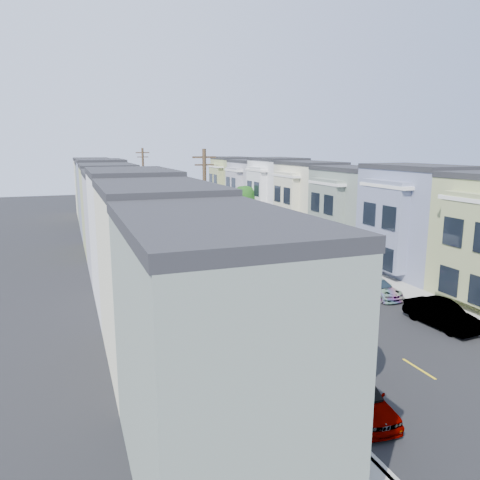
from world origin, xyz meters
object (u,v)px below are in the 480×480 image
object	(u,v)px
utility_pole_near	(205,224)
fedex_truck	(291,258)
tree_b	(236,239)
parked_right_c	(256,233)
utility_pole_far	(144,191)
parked_right_d	(233,223)
tree_a	(310,287)
parked_right_a	(441,314)
parked_left_b	(286,335)
parked_left_c	(226,286)
parked_left_d	(188,254)
tree_c	(190,217)
tree_far_r	(245,198)
tree_d	(160,199)
parked_left_a	(357,396)
lead_sedan	(244,242)
parked_right_b	(377,288)
tree_e	(138,188)

from	to	relation	value
utility_pole_near	fedex_truck	size ratio (longest dim) A/B	1.62
tree_b	parked_right_c	size ratio (longest dim) A/B	1.68
utility_pole_far	parked_right_d	bearing A→B (deg)	-1.11
tree_b	fedex_truck	size ratio (longest dim) A/B	1.22
tree_a	parked_right_a	size ratio (longest dim) A/B	1.60
parked_left_b	parked_left_c	distance (m)	9.56
tree_a	parked_left_b	xyz separation A→B (m)	(1.40, 4.84, -4.14)
parked_left_d	parked_right_d	bearing A→B (deg)	61.63
parked_left_b	utility_pole_far	bearing A→B (deg)	87.20
fedex_truck	parked_right_a	bearing A→B (deg)	-68.67
utility_pole_far	parked_right_d	size ratio (longest dim) A/B	2.50
tree_a	tree_c	world-z (taller)	tree_c
parked_right_a	parked_left_c	bearing A→B (deg)	130.79
tree_far_r	tree_d	bearing A→B (deg)	-140.51
utility_pole_far	parked_left_a	xyz separation A→B (m)	(1.40, -42.13, -4.41)
tree_c	utility_pole_far	xyz separation A→B (m)	(0.00, 22.02, 0.08)
utility_pole_far	tree_far_r	bearing A→B (deg)	3.69
utility_pole_near	lead_sedan	xyz separation A→B (m)	(8.10, 13.85, -4.45)
parked_left_c	lead_sedan	bearing A→B (deg)	64.64
tree_b	parked_right_a	distance (m)	12.70
parked_left_c	parked_right_a	xyz separation A→B (m)	(9.80, -9.87, 0.05)
parked_right_c	fedex_truck	bearing A→B (deg)	-97.59
parked_right_c	lead_sedan	bearing A→B (deg)	-121.89
parked_left_a	parked_left_c	size ratio (longest dim) A/B	0.90
fedex_truck	parked_right_c	world-z (taller)	fedex_truck
tree_b	parked_right_b	world-z (taller)	tree_b
tree_a	tree_far_r	xyz separation A→B (m)	(13.20, 41.53, -1.21)
tree_b	tree_a	bearing A→B (deg)	-90.00
tree_d	utility_pole_far	distance (m)	10.02
parked_right_a	parked_right_d	bearing A→B (deg)	85.99
lead_sedan	parked_left_d	xyz separation A→B (m)	(-6.70, -3.04, -0.09)
parked_right_a	utility_pole_far	bearing A→B (deg)	103.21
tree_a	lead_sedan	size ratio (longest dim) A/B	1.43
parked_left_a	parked_left_c	bearing A→B (deg)	95.42
tree_c	parked_right_b	size ratio (longest dim) A/B	1.80
tree_c	parked_left_a	bearing A→B (deg)	-86.01
tree_far_r	parked_left_a	distance (m)	44.67
tree_b	tree_c	distance (m)	10.13
tree_far_r	parked_left_b	xyz separation A→B (m)	(-11.79, -36.69, -2.94)
fedex_truck	lead_sedan	bearing A→B (deg)	93.10
parked_left_b	lead_sedan	bearing A→B (deg)	69.16
parked_right_b	parked_right_d	world-z (taller)	parked_right_d
tree_e	parked_right_a	bearing A→B (deg)	-74.77
tree_e	tree_b	bearing A→B (deg)	-90.00
utility_pole_near	fedex_truck	world-z (taller)	utility_pole_near
utility_pole_far	fedex_truck	size ratio (longest dim) A/B	1.62
tree_far_r	utility_pole_far	size ratio (longest dim) A/B	0.53
tree_d	tree_a	bearing A→B (deg)	-90.00
lead_sedan	tree_far_r	bearing A→B (deg)	70.97
tree_d	parked_left_c	size ratio (longest dim) A/B	1.48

